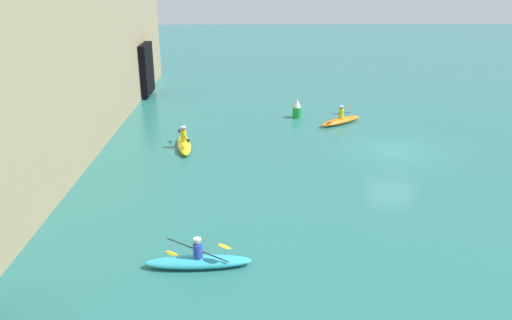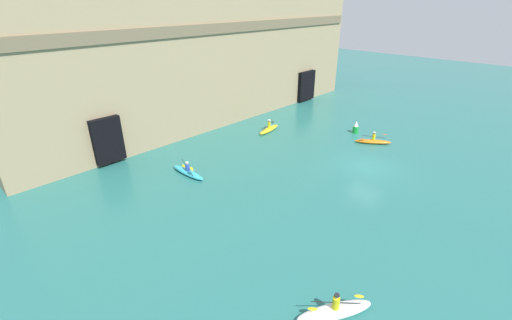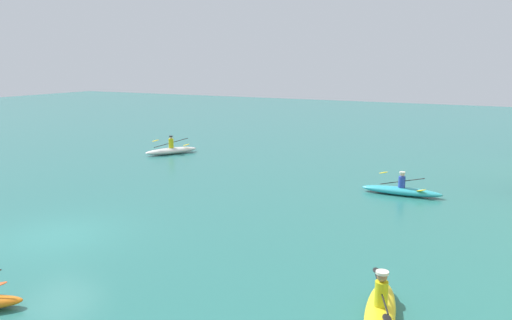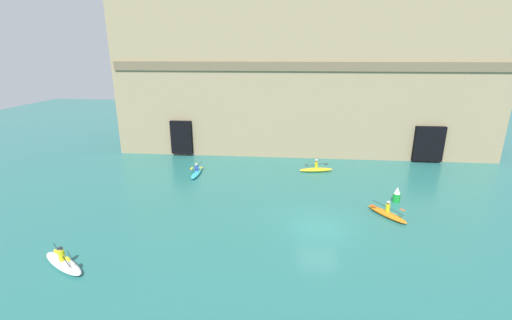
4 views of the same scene
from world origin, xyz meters
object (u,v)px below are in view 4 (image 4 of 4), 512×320
(kayak_cyan, at_px, (197,172))
(kayak_yellow, at_px, (316,169))
(kayak_orange, at_px, (387,213))
(marker_buoy, at_px, (397,195))
(kayak_white, at_px, (63,263))

(kayak_cyan, height_order, kayak_yellow, kayak_yellow)
(kayak_yellow, distance_m, kayak_orange, 9.99)
(kayak_cyan, bearing_deg, kayak_yellow, 97.13)
(kayak_cyan, xyz_separation_m, marker_buoy, (16.81, -4.67, 0.35))
(kayak_white, xyz_separation_m, kayak_cyan, (3.28, 14.93, -0.02))
(kayak_cyan, bearing_deg, marker_buoy, 72.42)
(kayak_yellow, relative_size, kayak_orange, 1.09)
(kayak_white, xyz_separation_m, kayak_orange, (18.75, 7.70, -0.01))
(kayak_white, relative_size, marker_buoy, 2.73)
(kayak_yellow, height_order, kayak_orange, kayak_yellow)
(kayak_yellow, bearing_deg, kayak_cyan, 178.99)
(kayak_white, distance_m, marker_buoy, 22.57)
(kayak_white, height_order, marker_buoy, marker_buoy)
(kayak_cyan, distance_m, kayak_yellow, 11.36)
(kayak_orange, height_order, marker_buoy, marker_buoy)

